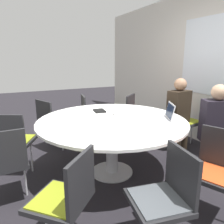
# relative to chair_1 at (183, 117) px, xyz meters

# --- Properties ---
(ground_plane) EXTENTS (16.00, 16.00, 0.00)m
(ground_plane) POSITION_rel_chair_1_xyz_m (0.35, -1.55, -0.52)
(ground_plane) COLOR black
(conference_table) EXTENTS (1.92, 1.92, 0.75)m
(conference_table) POSITION_rel_chair_1_xyz_m (0.35, -1.55, 0.14)
(conference_table) COLOR #B7B7BC
(conference_table) RESTS_ON ground_plane
(chair_1) EXTENTS (0.49, 0.51, 0.86)m
(chair_1) POSITION_rel_chair_1_xyz_m (0.00, 0.00, 0.00)
(chair_1) COLOR #262628
(chair_1) RESTS_ON ground_plane
(chair_2) EXTENTS (0.61, 0.61, 0.86)m
(chair_2) POSITION_rel_chair_1_xyz_m (-0.54, -0.62, 0.00)
(chair_2) COLOR #262628
(chair_2) RESTS_ON ground_plane
(chair_3) EXTENTS (0.50, 0.49, 0.86)m
(chair_3) POSITION_rel_chair_1_xyz_m (-0.92, -1.39, 0.00)
(chair_3) COLOR #262628
(chair_3) RESTS_ON ground_plane
(chair_4) EXTENTS (0.57, 0.56, 0.86)m
(chair_4) POSITION_rel_chair_1_xyz_m (-0.79, -2.13, 0.00)
(chair_4) COLOR #262628
(chair_4) RESTS_ON ground_plane
(chair_5) EXTENTS (0.57, 0.58, 0.86)m
(chair_5) POSITION_rel_chair_1_xyz_m (-0.16, -2.73, 0.00)
(chair_5) COLOR #262628
(chair_5) RESTS_ON ground_plane
(chair_6) EXTENTS (0.44, 0.46, 0.86)m
(chair_6) POSITION_rel_chair_1_xyz_m (0.48, -2.82, 0.00)
(chair_6) COLOR #262628
(chair_6) RESTS_ON ground_plane
(chair_7) EXTENTS (0.61, 0.61, 0.86)m
(chair_7) POSITION_rel_chair_1_xyz_m (1.33, -2.38, 0.00)
(chair_7) COLOR #262628
(chair_7) RESTS_ON ground_plane
(chair_8) EXTENTS (0.50, 0.48, 0.86)m
(chair_8) POSITION_rel_chair_1_xyz_m (1.63, -1.68, 0.00)
(chair_8) COLOR #262628
(chair_8) RESTS_ON ground_plane
(chair_9) EXTENTS (0.57, 0.56, 0.86)m
(chair_9) POSITION_rel_chair_1_xyz_m (1.50, -0.96, 0.00)
(chair_9) COLOR #262628
(chair_9) RESTS_ON ground_plane
(person_0) EXTENTS (0.36, 0.42, 1.21)m
(person_0) POSITION_rel_chair_1_xyz_m (0.94, -0.34, 0.19)
(person_0) COLOR #231E28
(person_0) RESTS_ON ground_plane
(person_1) EXTENTS (0.31, 0.39, 1.21)m
(person_1) POSITION_rel_chair_1_xyz_m (0.12, -0.22, 0.19)
(person_1) COLOR #2D2319
(person_1) RESTS_ON ground_plane
(laptop) EXTENTS (0.38, 0.35, 0.21)m
(laptop) POSITION_rel_chair_1_xyz_m (0.64, -0.93, 0.29)
(laptop) COLOR silver
(laptop) RESTS_ON conference_table
(spiral_notebook) EXTENTS (0.22, 0.17, 0.02)m
(spiral_notebook) POSITION_rel_chair_1_xyz_m (-0.11, -1.53, 0.25)
(spiral_notebook) COLOR black
(spiral_notebook) RESTS_ON conference_table
(coffee_cup) EXTENTS (0.09, 0.09, 0.09)m
(coffee_cup) POSITION_rel_chair_1_xyz_m (0.17, -1.39, 0.28)
(coffee_cup) COLOR white
(coffee_cup) RESTS_ON conference_table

